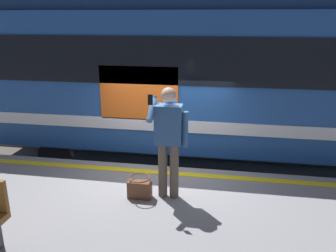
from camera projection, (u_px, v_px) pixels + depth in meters
name	position (u px, v px, depth m)	size (l,w,h in m)	color
ground_plane	(163.00, 209.00, 6.85)	(23.96, 23.96, 0.00)	#4C4742
safety_line	(160.00, 172.00, 6.29)	(15.02, 0.16, 0.01)	yellow
track_rail_near	(173.00, 177.00, 8.02)	(19.93, 0.08, 0.16)	slate
track_rail_far	(181.00, 154.00, 9.37)	(19.93, 0.08, 0.16)	slate
train_carriage	(259.00, 72.00, 7.68)	(13.69, 3.02, 3.84)	#1E478C
passenger	(169.00, 134.00, 5.17)	(0.57, 0.55, 1.75)	brown
handbag	(140.00, 188.00, 5.38)	(0.37, 0.33, 0.35)	#59331E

